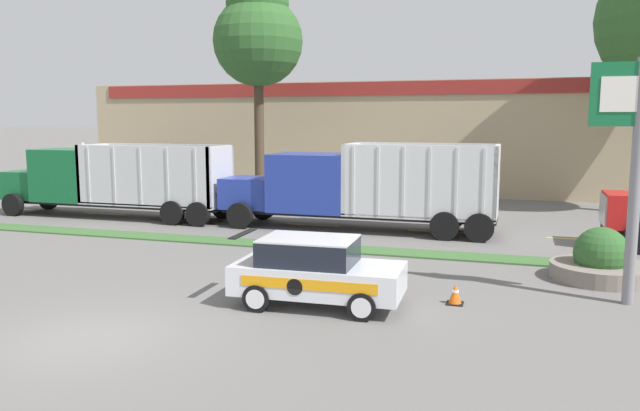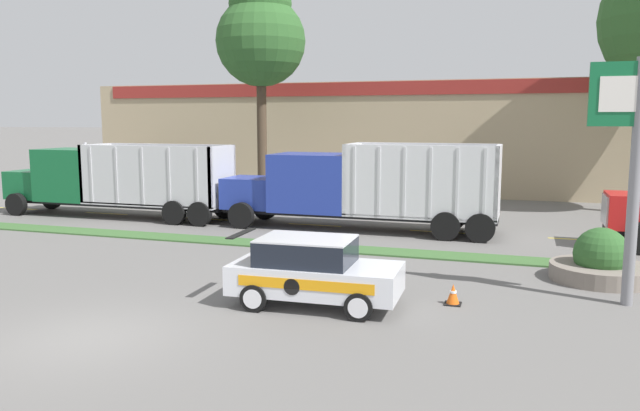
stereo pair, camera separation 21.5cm
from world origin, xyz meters
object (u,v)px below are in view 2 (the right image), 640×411
Objects in this scene: dump_truck_trail at (334,189)px; store_sign_post at (638,134)px; rally_car at (313,271)px; dump_truck_lead at (95,181)px; stone_planter at (601,263)px; traffic_cone at (453,295)px.

store_sign_post is at bearing -39.24° from dump_truck_trail.
dump_truck_lead is at bearing 144.07° from rally_car.
dump_truck_lead is 23.57m from store_sign_post.
rally_car is 8.49m from store_sign_post.
dump_truck_lead is at bearing 159.75° from store_sign_post.
store_sign_post reaches higher than dump_truck_lead.
stone_planter reaches higher than traffic_cone.
dump_truck_lead is at bearing 165.17° from stone_planter.
rally_car reaches higher than stone_planter.
dump_truck_lead is at bearing 152.20° from traffic_cone.
stone_planter is at bearing 44.67° from traffic_cone.
dump_truck_trail reaches higher than dump_truck_lead.
dump_truck_trail is 22.43× the size of traffic_cone.
store_sign_post is 11.66× the size of traffic_cone.
dump_truck_trail is (11.86, 0.16, 0.03)m from dump_truck_lead.
stone_planter is (9.76, -5.88, -1.19)m from dump_truck_trail.
dump_truck_trail is 11.09m from rally_car.
rally_car is 8.13× the size of traffic_cone.
stone_planter is (21.62, -5.72, -1.16)m from dump_truck_lead.
traffic_cone is at bearing -162.25° from store_sign_post.
traffic_cone is (17.87, -9.42, -1.41)m from dump_truck_lead.
store_sign_post is at bearing 17.75° from traffic_cone.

